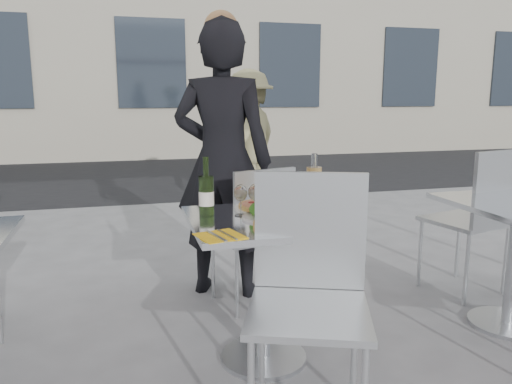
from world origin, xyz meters
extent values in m
plane|color=slate|center=(0.00, 0.00, 0.00)|extent=(80.00, 80.00, 0.00)
cube|color=black|center=(0.00, 6.50, 0.00)|extent=(24.00, 5.00, 0.00)
cylinder|color=#B7BABF|center=(0.00, 0.00, 0.01)|extent=(0.44, 0.44, 0.02)
cylinder|color=#B7BABF|center=(0.00, 0.00, 0.37)|extent=(0.07, 0.07, 0.72)
cube|color=silver|center=(0.00, 0.00, 0.73)|extent=(0.72, 0.72, 0.03)
cylinder|color=#B7BABF|center=(1.50, 0.00, 0.01)|extent=(0.44, 0.44, 0.02)
cylinder|color=silver|center=(0.23, 0.93, 0.22)|extent=(0.02, 0.02, 0.44)
cylinder|color=silver|center=(-0.11, 0.85, 0.22)|extent=(0.02, 0.02, 0.44)
cylinder|color=silver|center=(0.32, 0.59, 0.22)|extent=(0.02, 0.02, 0.44)
cylinder|color=silver|center=(-0.02, 0.51, 0.22)|extent=(0.02, 0.02, 0.44)
cube|color=silver|center=(0.10, 0.72, 0.45)|extent=(0.50, 0.50, 0.02)
cube|color=silver|center=(0.15, 0.52, 0.69)|extent=(0.41, 0.12, 0.44)
cylinder|color=silver|center=(-0.10, -0.33, 0.25)|extent=(0.03, 0.03, 0.50)
cylinder|color=silver|center=(0.27, -0.48, 0.25)|extent=(0.03, 0.03, 0.50)
cube|color=silver|center=(0.01, -0.59, 0.51)|extent=(0.60, 0.60, 0.03)
cube|color=silver|center=(0.10, -0.37, 0.78)|extent=(0.44, 0.19, 0.50)
cylinder|color=silver|center=(1.72, 0.78, 0.24)|extent=(0.03, 0.03, 0.49)
cylinder|color=silver|center=(1.34, 0.69, 0.24)|extent=(0.03, 0.03, 0.49)
cylinder|color=silver|center=(1.81, 0.40, 0.24)|extent=(0.03, 0.03, 0.49)
cylinder|color=silver|center=(1.44, 0.31, 0.24)|extent=(0.03, 0.03, 0.49)
cube|color=silver|center=(1.58, 0.54, 0.50)|extent=(0.55, 0.55, 0.03)
cube|color=silver|center=(1.63, 0.32, 0.76)|extent=(0.45, 0.13, 0.49)
imported|color=black|center=(-0.01, 0.95, 0.91)|extent=(0.78, 0.67, 1.82)
imported|color=#8E885C|center=(0.84, 3.61, 0.83)|extent=(1.15, 1.22, 1.65)
cylinder|color=tan|center=(0.07, -0.19, 0.76)|extent=(0.34, 0.34, 0.02)
cylinder|color=#C8B982|center=(0.07, -0.19, 0.77)|extent=(0.30, 0.30, 0.00)
cylinder|color=white|center=(0.06, 0.17, 0.76)|extent=(0.33, 0.33, 0.01)
cylinder|color=tan|center=(0.06, 0.17, 0.77)|extent=(0.29, 0.29, 0.02)
cylinder|color=#C8B982|center=(0.06, 0.17, 0.78)|extent=(0.26, 0.26, 0.00)
cylinder|color=white|center=(0.00, -0.01, 0.76)|extent=(0.22, 0.22, 0.01)
ellipsoid|color=#1B5D17|center=(0.00, -0.01, 0.80)|extent=(0.15, 0.15, 0.08)
sphere|color=#B21914|center=(0.04, 0.01, 0.81)|extent=(0.03, 0.03, 0.03)
cylinder|color=#2D481B|center=(-0.26, 0.10, 0.85)|extent=(0.07, 0.07, 0.20)
cone|color=#2D481B|center=(-0.26, 0.10, 0.95)|extent=(0.07, 0.07, 0.03)
cylinder|color=#2D481B|center=(-0.26, 0.10, 0.99)|extent=(0.03, 0.03, 0.10)
cylinder|color=silver|center=(-0.26, 0.10, 0.84)|extent=(0.07, 0.08, 0.07)
cylinder|color=tan|center=(0.31, 0.13, 0.86)|extent=(0.08, 0.08, 0.22)
cylinder|color=white|center=(0.31, 0.13, 1.00)|extent=(0.03, 0.03, 0.08)
cylinder|color=white|center=(0.23, 0.05, 0.80)|extent=(0.06, 0.06, 0.09)
cylinder|color=silver|center=(0.23, 0.05, 0.85)|extent=(0.06, 0.06, 0.02)
cylinder|color=white|center=(-0.10, 0.08, 0.75)|extent=(0.06, 0.06, 0.00)
cylinder|color=white|center=(-0.10, 0.08, 0.80)|extent=(0.01, 0.01, 0.09)
ellipsoid|color=white|center=(-0.10, 0.08, 0.86)|extent=(0.07, 0.07, 0.08)
ellipsoid|color=beige|center=(-0.10, 0.08, 0.85)|extent=(0.05, 0.05, 0.05)
cylinder|color=white|center=(-0.03, 0.07, 0.75)|extent=(0.06, 0.06, 0.00)
cylinder|color=white|center=(-0.03, 0.07, 0.80)|extent=(0.01, 0.01, 0.09)
ellipsoid|color=white|center=(-0.03, 0.07, 0.86)|extent=(0.07, 0.07, 0.08)
ellipsoid|color=beige|center=(-0.03, 0.07, 0.85)|extent=(0.05, 0.05, 0.05)
cylinder|color=white|center=(0.10, 0.00, 0.75)|extent=(0.06, 0.06, 0.00)
cylinder|color=white|center=(0.10, 0.00, 0.80)|extent=(0.01, 0.01, 0.09)
ellipsoid|color=white|center=(0.10, 0.00, 0.86)|extent=(0.07, 0.07, 0.08)
ellipsoid|color=#430918|center=(0.10, 0.00, 0.85)|extent=(0.05, 0.05, 0.05)
cylinder|color=white|center=(0.17, 0.06, 0.75)|extent=(0.06, 0.06, 0.00)
cylinder|color=white|center=(0.17, 0.06, 0.80)|extent=(0.01, 0.01, 0.09)
ellipsoid|color=white|center=(0.17, 0.06, 0.86)|extent=(0.07, 0.07, 0.08)
ellipsoid|color=#430918|center=(0.17, 0.06, 0.85)|extent=(0.05, 0.05, 0.05)
cube|color=yellow|center=(-0.27, -0.27, 0.75)|extent=(0.22, 0.22, 0.00)
cube|color=#B7BABF|center=(-0.29, -0.27, 0.76)|extent=(0.07, 0.20, 0.00)
cube|color=#B7BABF|center=(-0.24, -0.27, 0.76)|extent=(0.06, 0.18, 0.00)
cube|color=yellow|center=(0.27, -0.19, 0.75)|extent=(0.21, 0.21, 0.00)
cube|color=#B7BABF|center=(0.25, -0.19, 0.76)|extent=(0.05, 0.20, 0.00)
cube|color=#B7BABF|center=(0.30, -0.19, 0.76)|extent=(0.05, 0.18, 0.00)
camera|label=1|loc=(-0.65, -2.28, 1.33)|focal=35.00mm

